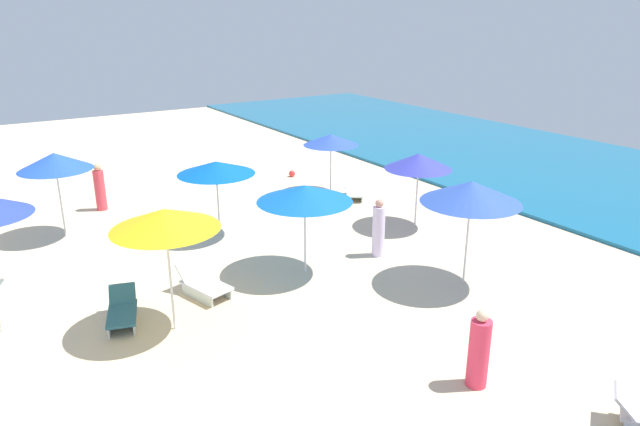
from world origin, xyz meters
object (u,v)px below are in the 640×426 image
object	(u,v)px
umbrella_5	(419,161)
umbrella_7	(305,193)
lounge_chair_1_0	(354,191)
lounge_chair_4_0	(203,284)
beach_ball_0	(292,174)
umbrella_1	(331,140)
umbrella_8	(471,192)
beachgoer_4	(479,351)
beachgoer_3	(100,189)
umbrella_4	(165,219)
umbrella_0	(55,161)
beachgoer_0	(379,230)
umbrella_2	(216,168)
lounge_chair_4_1	(122,312)

from	to	relation	value
umbrella_5	umbrella_7	bearing A→B (deg)	-76.86
lounge_chair_1_0	lounge_chair_4_0	bearing A→B (deg)	-118.90
beach_ball_0	lounge_chair_4_0	bearing A→B (deg)	-41.23
umbrella_1	lounge_chair_1_0	distance (m)	2.05
umbrella_8	beachgoer_4	world-z (taller)	umbrella_8
lounge_chair_1_0	beachgoer_3	distance (m)	8.79
umbrella_4	beachgoer_4	xyz separation A→B (m)	(4.83, 3.95, -1.79)
umbrella_8	umbrella_0	bearing A→B (deg)	-138.27
umbrella_5	beachgoer_4	world-z (taller)	umbrella_5
beachgoer_0	beachgoer_3	bearing A→B (deg)	52.22
umbrella_4	beachgoer_0	distance (m)	6.38
lounge_chair_1_0	beachgoer_0	xyz separation A→B (m)	(4.66, -2.52, 0.51)
umbrella_1	beach_ball_0	bearing A→B (deg)	-177.40
beach_ball_0	umbrella_0	bearing A→B (deg)	-76.57
umbrella_0	umbrella_2	world-z (taller)	umbrella_0
umbrella_4	umbrella_5	size ratio (longest dim) A/B	1.16
beachgoer_3	beachgoer_4	xyz separation A→B (m)	(13.83, 3.38, -0.05)
beachgoer_3	beachgoer_4	size ratio (longest dim) A/B	1.05
beach_ball_0	beachgoer_4	bearing A→B (deg)	-16.66
lounge_chair_1_0	beachgoer_4	distance (m)	11.33
beach_ball_0	lounge_chair_1_0	bearing A→B (deg)	7.38
umbrella_1	beach_ball_0	world-z (taller)	umbrella_1
beachgoer_0	umbrella_7	bearing A→B (deg)	104.94
lounge_chair_1_0	umbrella_8	world-z (taller)	umbrella_8
umbrella_8	beachgoer_0	bearing A→B (deg)	-164.07
umbrella_2	umbrella_5	bearing A→B (deg)	65.14
lounge_chair_4_1	umbrella_5	size ratio (longest dim) A/B	0.61
umbrella_7	beach_ball_0	bearing A→B (deg)	152.30
umbrella_0	umbrella_7	distance (m)	7.71
umbrella_0	beachgoer_0	bearing A→B (deg)	48.77
umbrella_1	lounge_chair_4_1	bearing A→B (deg)	-58.33
umbrella_4	umbrella_8	size ratio (longest dim) A/B	1.02
umbrella_4	umbrella_0	bearing A→B (deg)	-172.23
umbrella_4	lounge_chair_4_1	world-z (taller)	umbrella_4
umbrella_8	beachgoer_3	world-z (taller)	umbrella_8
umbrella_2	beach_ball_0	bearing A→B (deg)	131.64
umbrella_8	beach_ball_0	bearing A→B (deg)	173.08
beachgoer_0	beach_ball_0	distance (m)	8.61
beachgoer_0	umbrella_1	bearing A→B (deg)	-2.75
lounge_chair_4_0	beachgoer_3	bearing A→B (deg)	77.89
umbrella_0	umbrella_5	world-z (taller)	umbrella_0
umbrella_7	beach_ball_0	xyz separation A→B (m)	(-8.21, 4.31, -2.01)
umbrella_2	beach_ball_0	xyz separation A→B (m)	(-4.56, 5.13, -1.98)
lounge_chair_4_0	umbrella_1	bearing A→B (deg)	20.62
umbrella_8	beachgoer_0	size ratio (longest dim) A/B	1.62
umbrella_1	umbrella_8	world-z (taller)	umbrella_8
lounge_chair_4_0	beach_ball_0	world-z (taller)	lounge_chair_4_0
umbrella_8	beachgoer_3	bearing A→B (deg)	-149.75
lounge_chair_4_1	umbrella_7	distance (m)	5.04
umbrella_2	umbrella_8	bearing A→B (deg)	31.08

